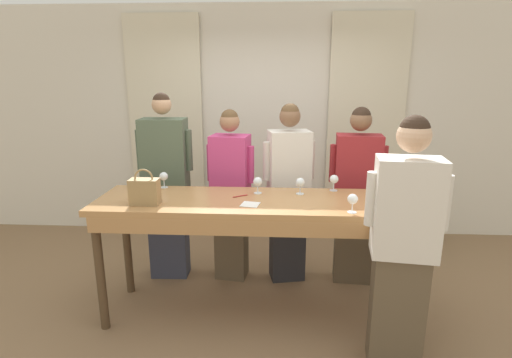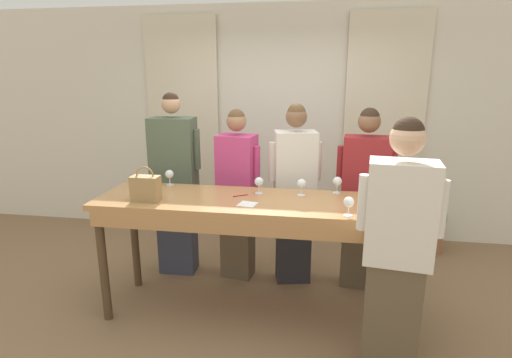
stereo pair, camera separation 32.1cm
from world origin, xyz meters
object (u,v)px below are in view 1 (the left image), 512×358
Objects in this scene: handbag at (145,191)px; wine_glass_front_right at (164,177)px; tasting_bar at (255,214)px; wine_bottle at (398,184)px; wine_glass_back_left at (258,182)px; guest_cream_sweater at (288,193)px; wine_glass_front_mid at (300,183)px; guest_striped_shirt at (356,196)px; wine_glass_center_right at (353,200)px; wine_glass_center_mid at (334,180)px; guest_pink_top at (231,195)px; guest_olive_jacket at (166,188)px; wine_glass_center_left at (411,190)px; potted_plant at (412,218)px; host_pouring at (403,245)px; wine_glass_front_left at (400,199)px.

wine_glass_front_right is (0.01, 0.47, -0.01)m from handbag.
wine_glass_front_right is (-0.83, 0.33, 0.21)m from tasting_bar.
wine_bottle is at bearing 5.33° from tasting_bar.
guest_cream_sweater reaches higher than wine_glass_back_left.
wine_glass_front_mid is 0.08× the size of guest_striped_shirt.
tasting_bar is 18.31× the size of wine_glass_center_right.
wine_glass_front_mid is 1.00× the size of wine_glass_front_right.
wine_glass_center_mid is 1.03m from guest_pink_top.
guest_olive_jacket is 1.19m from guest_cream_sweater.
guest_cream_sweater is (-0.44, 0.91, -0.23)m from wine_glass_center_right.
wine_glass_center_mid is 0.08× the size of guest_cream_sweater.
wine_glass_center_left is (2.05, 0.19, -0.01)m from handbag.
wine_glass_front_right is 3.01m from potted_plant.
guest_striped_shirt is 2.64× the size of potted_plant.
wine_glass_back_left is at bearing 144.18° from host_pouring.
handbag is 0.17× the size of guest_pink_top.
wine_glass_center_left is at bearing -8.00° from wine_glass_front_right.
wine_bottle is (1.13, 0.11, 0.24)m from tasting_bar.
wine_bottle is at bearing -33.46° from guest_cream_sweater.
wine_glass_front_left is 0.08× the size of guest_olive_jacket.
guest_olive_jacket is at bearing 155.97° from wine_glass_front_left.
wine_glass_back_left reaches higher than potted_plant.
wine_glass_center_left is at bearing -64.76° from guest_striped_shirt.
tasting_bar is 0.88m from handbag.
tasting_bar is 1.52× the size of guest_pink_top.
wine_glass_back_left is at bearing -8.88° from wine_glass_front_right.
guest_olive_jacket is at bearing 164.57° from wine_bottle.
wine_glass_front_mid is 1.20m from wine_glass_front_right.
guest_cream_sweater is at bearing 137.22° from wine_glass_center_mid.
wine_bottle is at bearing -15.43° from guest_olive_jacket.
wine_glass_center_mid and wine_glass_back_left have the same top height.
wine_glass_front_right is (-1.88, 0.54, -0.00)m from wine_glass_front_left.
guest_pink_top reaches higher than wine_glass_front_left.
wine_bottle reaches higher than wine_glass_center_right.
potted_plant is at bearing 37.95° from wine_glass_back_left.
wine_glass_back_left is at bearing 22.09° from handbag.
wine_glass_center_right is at bearing -120.39° from potted_plant.
tasting_bar reaches higher than potted_plant.
wine_glass_front_right is at bearing -148.47° from guest_pink_top.
guest_striped_shirt is at bearing 77.29° from wine_glass_center_right.
wine_glass_back_left is 1.25m from host_pouring.
wine_glass_front_mid is 0.08× the size of guest_cream_sweater.
wine_glass_center_left is 1.15m from guest_cream_sweater.
wine_glass_front_left is at bearing -1.94° from handbag.
wine_glass_center_left is (0.85, -0.15, 0.00)m from wine_glass_front_mid.
guest_olive_jacket is 1.05× the size of guest_cream_sweater.
guest_pink_top reaches higher than wine_glass_center_right.
wine_glass_center_left is 1.00× the size of wine_glass_center_mid.
wine_glass_center_mid is at bearing -131.74° from potted_plant.
wine_glass_center_left is at bearing 29.95° from wine_glass_center_right.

